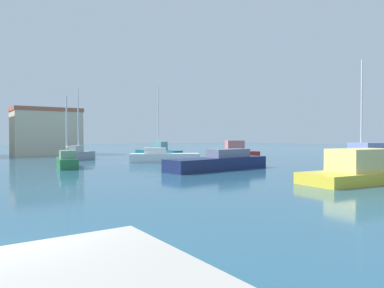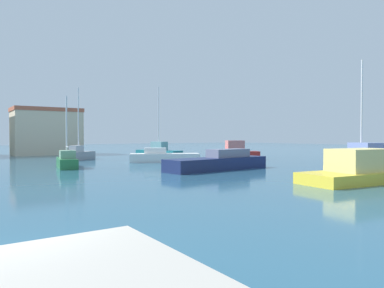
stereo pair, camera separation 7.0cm
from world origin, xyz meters
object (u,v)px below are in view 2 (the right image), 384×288
motorboat_navy_inner_mooring (219,162)px  sailboat_blue_behind_lamppost (363,159)px  sailboat_teal_outer_mooring (159,150)px  sailboat_green_near_pier (67,161)px  sailboat_grey_center_channel (78,154)px  motorboat_yellow_mid_harbor (367,170)px  motorboat_white_distant_east (164,157)px  motorboat_red_distant_north (235,153)px

motorboat_navy_inner_mooring → sailboat_blue_behind_lamppost: 10.44m
sailboat_teal_outer_mooring → sailboat_green_near_pier: 19.86m
motorboat_navy_inner_mooring → sailboat_grey_center_channel: sailboat_grey_center_channel is taller
sailboat_teal_outer_mooring → motorboat_yellow_mid_harbor: size_ratio=1.00×
motorboat_white_distant_east → motorboat_navy_inner_mooring: size_ratio=0.77×
sailboat_teal_outer_mooring → motorboat_yellow_mid_harbor: 30.70m
sailboat_teal_outer_mooring → sailboat_blue_behind_lamppost: (2.11, -26.61, 0.18)m
sailboat_teal_outer_mooring → sailboat_blue_behind_lamppost: 26.69m
motorboat_yellow_mid_harbor → sailboat_blue_behind_lamppost: size_ratio=1.12×
motorboat_yellow_mid_harbor → sailboat_blue_behind_lamppost: 7.33m
sailboat_teal_outer_mooring → motorboat_yellow_mid_harbor: sailboat_teal_outer_mooring is taller
motorboat_red_distant_north → sailboat_blue_behind_lamppost: bearing=-89.7°
motorboat_white_distant_east → motorboat_navy_inner_mooring: 8.87m
motorboat_yellow_mid_harbor → sailboat_green_near_pier: bearing=122.1°
motorboat_red_distant_north → motorboat_white_distant_east: (-8.00, 1.05, -0.20)m
motorboat_white_distant_east → motorboat_navy_inner_mooring: bearing=-92.8°
motorboat_navy_inner_mooring → motorboat_yellow_mid_harbor: bearing=-77.2°
motorboat_white_distant_east → sailboat_blue_behind_lamppost: 16.95m
motorboat_red_distant_north → motorboat_white_distant_east: bearing=172.6°
sailboat_teal_outer_mooring → sailboat_green_near_pier: bearing=-139.8°
motorboat_white_distant_east → sailboat_grey_center_channel: bearing=127.3°
sailboat_teal_outer_mooring → motorboat_navy_inner_mooring: size_ratio=1.04×
sailboat_grey_center_channel → sailboat_green_near_pier: bearing=-111.7°
sailboat_blue_behind_lamppost → sailboat_green_near_pier: sailboat_blue_behind_lamppost is taller
motorboat_navy_inner_mooring → motorboat_yellow_mid_harbor: size_ratio=0.96×
sailboat_blue_behind_lamppost → motorboat_yellow_mid_harbor: bearing=-148.8°
motorboat_red_distant_north → motorboat_white_distant_east: 8.07m
sailboat_teal_outer_mooring → sailboat_blue_behind_lamppost: sailboat_teal_outer_mooring is taller
motorboat_navy_inner_mooring → sailboat_green_near_pier: size_ratio=1.55×
motorboat_yellow_mid_harbor → sailboat_green_near_pier: sailboat_green_near_pier is taller
sailboat_grey_center_channel → sailboat_blue_behind_lamppost: sailboat_blue_behind_lamppost is taller
sailboat_teal_outer_mooring → motorboat_red_distant_north: size_ratio=1.70×
sailboat_teal_outer_mooring → motorboat_white_distant_east: bearing=-117.0°
motorboat_navy_inner_mooring → sailboat_green_near_pier: sailboat_green_near_pier is taller
motorboat_yellow_mid_harbor → motorboat_navy_inner_mooring: bearing=102.8°
motorboat_navy_inner_mooring → sailboat_blue_behind_lamppost: (8.51, -6.03, 0.20)m
sailboat_teal_outer_mooring → motorboat_red_distant_north: 12.93m
sailboat_grey_center_channel → motorboat_yellow_mid_harbor: bearing=-73.9°
motorboat_white_distant_east → motorboat_red_distant_north: bearing=-7.4°
motorboat_yellow_mid_harbor → sailboat_green_near_pier: (-11.03, 17.60, -0.07)m
motorboat_red_distant_north → sailboat_blue_behind_lamppost: size_ratio=0.66×
motorboat_yellow_mid_harbor → sailboat_grey_center_channel: size_ratio=1.20×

